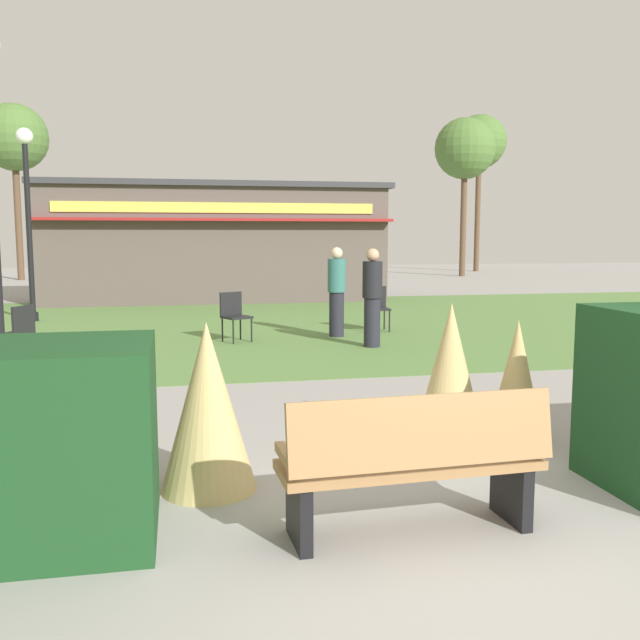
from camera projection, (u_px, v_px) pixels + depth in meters
The scene contains 17 objects.
ground_plane at pixel (477, 558), 4.14m from camera, with size 80.00×80.00×0.00m, color #999691.
lawn_patch at pixel (259, 324), 15.05m from camera, with size 36.00×12.00×0.01m, color #5B8442.
park_bench at pixel (414, 463), 4.39m from camera, with size 1.72×0.60×0.95m.
ornamental_grass_behind_left at pixel (208, 407), 5.19m from camera, with size 0.72×0.72×1.28m, color tan.
ornamental_grass_behind_right at pixel (450, 374), 6.34m from camera, with size 0.67×0.67×1.31m, color tan.
ornamental_grass_behind_center at pixel (517, 379), 6.57m from camera, with size 0.52×0.52×1.13m, color tan.
lamppost_far at pixel (28, 201), 15.27m from camera, with size 0.36×0.36×4.23m.
food_kiosk at pixel (216, 242), 20.78m from camera, with size 9.96×4.01×3.40m.
cafe_chair_west at pixel (18, 330), 10.22m from camera, with size 0.60×0.60×0.89m.
cafe_chair_east at pixel (234, 312), 12.55m from camera, with size 0.59×0.59×0.89m.
cafe_chair_center at pixel (377, 305), 13.96m from camera, with size 0.45×0.45×0.89m.
person_strolling at pixel (337, 291), 13.10m from camera, with size 0.34×0.34×1.69m.
person_standing at pixel (372, 297), 11.88m from camera, with size 0.34×0.34×1.69m.
parked_car_west_slot at pixel (161, 268), 26.71m from camera, with size 4.36×2.38×1.20m.
tree_left_bg at pixel (479, 143), 36.36m from camera, with size 2.80×2.80×8.17m.
tree_right_bg at pixel (14, 139), 29.19m from camera, with size 2.80×2.80×7.40m.
tree_center_bg at pixel (465, 150), 32.07m from camera, with size 2.80×2.80×7.29m.
Camera 1 is at (-1.70, -3.67, 1.91)m, focal length 39.08 mm.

